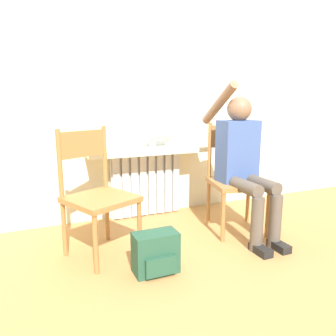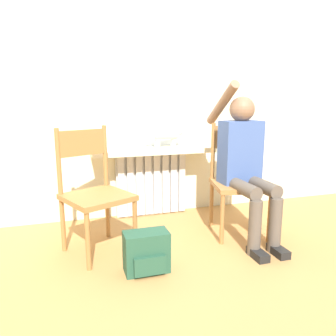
% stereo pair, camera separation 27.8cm
% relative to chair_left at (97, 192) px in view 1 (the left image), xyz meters
% --- Properties ---
extents(ground_plane, '(12.00, 12.00, 0.00)m').
position_rel_chair_left_xyz_m(ground_plane, '(0.63, -0.47, -0.49)').
color(ground_plane, '#B27F47').
extents(wall_with_window, '(7.00, 0.06, 2.70)m').
position_rel_chair_left_xyz_m(wall_with_window, '(0.63, 0.76, 0.86)').
color(wall_with_window, beige).
rests_on(wall_with_window, ground_plane).
extents(radiator, '(0.73, 0.08, 0.66)m').
position_rel_chair_left_xyz_m(radiator, '(0.63, 0.68, -0.16)').
color(radiator, silver).
rests_on(radiator, ground_plane).
extents(windowsill, '(1.21, 0.30, 0.05)m').
position_rel_chair_left_xyz_m(windowsill, '(0.63, 0.58, 0.20)').
color(windowsill, beige).
rests_on(windowsill, radiator).
extents(window_glass, '(1.16, 0.01, 1.33)m').
position_rel_chair_left_xyz_m(window_glass, '(0.63, 0.72, 0.89)').
color(window_glass, white).
rests_on(window_glass, windowsill).
extents(chair_left, '(0.60, 0.60, 0.97)m').
position_rel_chair_left_xyz_m(chair_left, '(0.00, 0.00, 0.00)').
color(chair_left, '#9E6B38').
rests_on(chair_left, ground_plane).
extents(chair_right, '(0.54, 0.54, 0.97)m').
position_rel_chair_left_xyz_m(chair_right, '(1.25, 0.00, 0.00)').
color(chair_right, '#9E6B38').
rests_on(chair_right, ground_plane).
extents(person, '(0.36, 0.97, 1.33)m').
position_rel_chair_left_xyz_m(person, '(1.24, -0.11, 0.19)').
color(person, brown).
rests_on(person, ground_plane).
extents(cat, '(0.43, 0.12, 0.22)m').
position_rel_chair_left_xyz_m(cat, '(0.76, 0.55, 0.36)').
color(cat, silver).
rests_on(cat, windowsill).
extents(backpack, '(0.31, 0.20, 0.29)m').
position_rel_chair_left_xyz_m(backpack, '(0.30, -0.45, -0.35)').
color(backpack, '#234C38').
rests_on(backpack, ground_plane).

